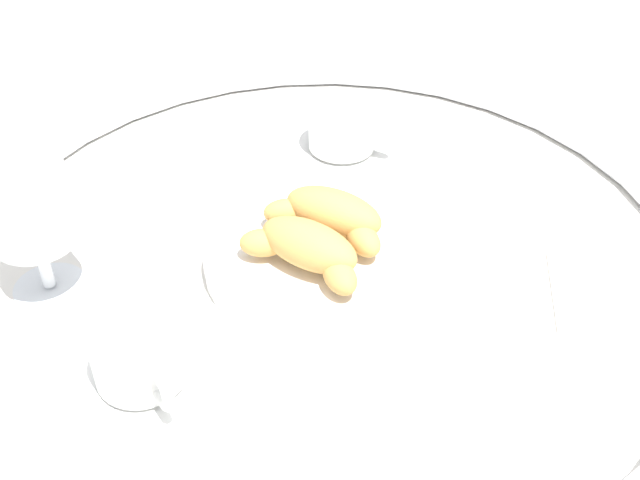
{
  "coord_description": "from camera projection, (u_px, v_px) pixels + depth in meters",
  "views": [
    {
      "loc": [
        -0.25,
        0.56,
        0.53
      ],
      "look_at": [
        0.0,
        0.01,
        0.03
      ],
      "focal_mm": 46.63,
      "sensor_mm": 36.0,
      "label": 1
    }
  ],
  "objects": [
    {
      "name": "coffee_cup_far",
      "position": [
        140.0,
        361.0,
        0.67
      ],
      "size": [
        0.14,
        0.14,
        0.06
      ],
      "color": "white",
      "rests_on": "ground_plane"
    },
    {
      "name": "coffee_cup_near",
      "position": [
        343.0,
        133.0,
        0.94
      ],
      "size": [
        0.14,
        0.14,
        0.06
      ],
      "color": "white",
      "rests_on": "ground_plane"
    },
    {
      "name": "table_chrome_rim",
      "position": [
        325.0,
        249.0,
        0.8
      ],
      "size": [
        0.73,
        0.73,
        0.02
      ],
      "primitive_type": "torus",
      "color": "silver",
      "rests_on": "ground_plane"
    },
    {
      "name": "croissant_small",
      "position": [
        307.0,
        248.0,
        0.76
      ],
      "size": [
        0.14,
        0.08,
        0.04
      ],
      "color": "#D6994C",
      "rests_on": "pastry_plate"
    },
    {
      "name": "juice_glass_left",
      "position": [
        29.0,
        210.0,
        0.72
      ],
      "size": [
        0.08,
        0.08,
        0.14
      ],
      "color": "white",
      "rests_on": "ground_plane"
    },
    {
      "name": "pastry_plate",
      "position": [
        320.0,
        254.0,
        0.8
      ],
      "size": [
        0.23,
        0.23,
        0.02
      ],
      "color": "white",
      "rests_on": "ground_plane"
    },
    {
      "name": "folded_napkin",
      "position": [
        613.0,
        296.0,
        0.77
      ],
      "size": [
        0.14,
        0.14,
        0.01
      ],
      "primitive_type": "cube",
      "rotation": [
        0.0,
        0.0,
        0.31
      ],
      "color": "silver",
      "rests_on": "ground_plane"
    },
    {
      "name": "ground_plane",
      "position": [
        325.0,
        259.0,
        0.81
      ],
      "size": [
        2.2,
        2.2,
        0.0
      ],
      "primitive_type": "plane",
      "color": "silver"
    },
    {
      "name": "croissant_large",
      "position": [
        329.0,
        214.0,
        0.8
      ],
      "size": [
        0.14,
        0.07,
        0.04
      ],
      "color": "#D6994C",
      "rests_on": "pastry_plate"
    }
  ]
}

